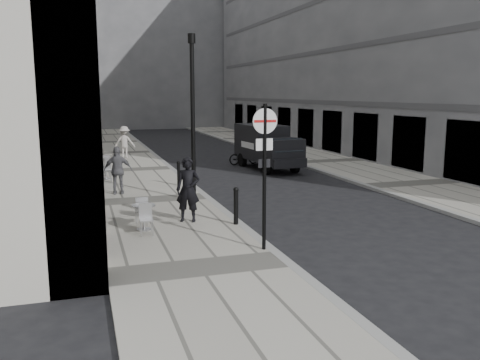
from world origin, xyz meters
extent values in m
plane|color=black|center=(0.00, 0.00, 0.00)|extent=(120.00, 120.00, 0.00)
cube|color=#ADA99C|center=(-2.00, 18.00, 0.06)|extent=(4.00, 60.00, 0.12)
cube|color=#ADA99C|center=(9.00, 18.00, 0.06)|extent=(4.00, 60.00, 0.12)
cube|color=#BCB7AB|center=(-6.00, 24.50, 9.00)|extent=(4.00, 45.00, 18.00)
cube|color=gray|center=(14.00, 24.50, 10.00)|extent=(6.00, 45.00, 20.00)
cube|color=gray|center=(1.50, 56.00, 11.00)|extent=(24.00, 16.00, 22.00)
imported|color=black|center=(-1.41, 6.78, 1.09)|extent=(0.83, 0.70, 1.94)
cylinder|color=black|center=(-0.20, 3.51, 1.90)|extent=(0.09, 0.09, 3.56)
cylinder|color=white|center=(-0.20, 3.51, 3.27)|extent=(0.61, 0.05, 0.61)
cube|color=#B21414|center=(-0.20, 3.49, 3.27)|extent=(0.56, 0.03, 0.06)
cube|color=white|center=(-0.20, 3.54, 2.71)|extent=(0.43, 0.04, 0.28)
cylinder|color=black|center=(-0.60, 9.71, 2.92)|extent=(0.15, 0.15, 5.59)
cylinder|color=black|center=(-0.60, 9.71, 5.76)|extent=(0.26, 0.26, 0.33)
cylinder|color=black|center=(-0.15, 6.03, 0.64)|extent=(0.14, 0.14, 1.03)
cylinder|color=black|center=(-0.56, 12.85, 0.59)|extent=(0.13, 0.13, 0.95)
cylinder|color=black|center=(4.17, 15.09, 0.36)|extent=(0.31, 0.73, 0.71)
cylinder|color=black|center=(5.73, 15.23, 0.36)|extent=(0.31, 0.73, 0.71)
cylinder|color=black|center=(3.90, 18.11, 0.36)|extent=(0.31, 0.73, 0.71)
cylinder|color=black|center=(5.47, 18.25, 0.36)|extent=(0.31, 0.73, 0.71)
cube|color=black|center=(4.75, 17.47, 1.38)|extent=(2.05, 3.35, 1.78)
cube|color=black|center=(4.96, 15.07, 1.11)|extent=(1.92, 1.75, 1.25)
cube|color=#1E2328|center=(5.02, 14.40, 1.47)|extent=(1.58, 0.45, 0.66)
imported|color=black|center=(4.21, 18.78, 0.49)|extent=(1.97, 1.07, 0.98)
imported|color=#56575B|center=(4.21, 18.78, 1.09)|extent=(1.04, 0.89, 1.85)
imported|color=slate|center=(-3.09, 11.67, 1.03)|extent=(1.12, 0.58, 1.82)
imported|color=beige|center=(-1.92, 22.74, 1.06)|extent=(1.35, 0.99, 1.87)
imported|color=black|center=(-3.60, 24.71, 1.05)|extent=(1.04, 0.81, 1.87)
cylinder|color=#A9A9AC|center=(-2.80, 6.21, 0.13)|extent=(0.41, 0.41, 0.03)
cylinder|color=#A9A9AC|center=(-2.80, 6.21, 0.48)|extent=(0.06, 0.06, 0.70)
cylinder|color=#A9A9AC|center=(-2.80, 6.21, 0.83)|extent=(0.66, 0.66, 0.03)
cylinder|color=#ACACAE|center=(-3.38, 15.32, 0.14)|extent=(0.49, 0.49, 0.03)
cylinder|color=#ACACAE|center=(-3.38, 15.32, 0.54)|extent=(0.07, 0.07, 0.83)
cylinder|color=#ACACAE|center=(-3.38, 15.32, 0.96)|extent=(0.78, 0.78, 0.03)
cylinder|color=#BAB9BC|center=(-3.60, 16.09, 0.13)|extent=(0.43, 0.43, 0.03)
cylinder|color=#BAB9BC|center=(-3.60, 16.09, 0.49)|extent=(0.06, 0.06, 0.73)
cylinder|color=#BAB9BC|center=(-3.60, 16.09, 0.86)|extent=(0.69, 0.69, 0.03)
camera|label=1|loc=(-4.38, -7.82, 3.93)|focal=38.00mm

